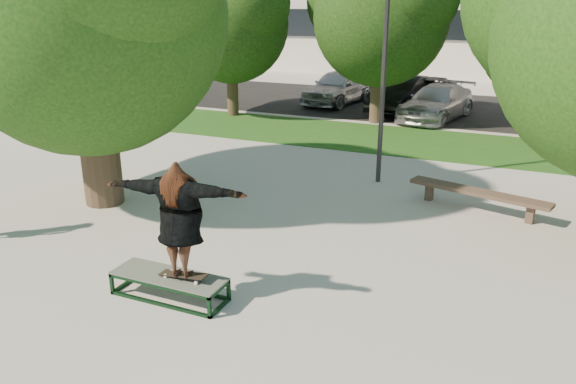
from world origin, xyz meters
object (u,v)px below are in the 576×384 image
at_px(bench, 478,194).
at_px(car_silver_a, 338,87).
at_px(grind_box, 170,286).
at_px(car_silver_b, 437,102).
at_px(lamppost, 385,53).
at_px(car_dark, 401,94).
at_px(car_grey, 430,94).

bearing_deg(bench, car_silver_a, 136.97).
xyz_separation_m(grind_box, bench, (3.87, 5.79, 0.20)).
xyz_separation_m(car_silver_a, car_silver_b, (4.53, -1.71, -0.10)).
bearing_deg(bench, grind_box, -108.73).
relative_size(lamppost, grind_box, 3.39).
xyz_separation_m(lamppost, car_silver_b, (-0.07, 8.50, -2.51)).
xyz_separation_m(grind_box, car_dark, (-0.32, 16.58, 0.51)).
bearing_deg(car_silver_b, bench, -63.45).
bearing_deg(car_grey, lamppost, -93.87).
bearing_deg(grind_box, car_dark, 91.11).
height_order(grind_box, car_dark, car_dark).
bearing_deg(grind_box, bench, 56.26).
relative_size(grind_box, car_silver_a, 0.42).
height_order(lamppost, car_silver_a, lamppost).
relative_size(lamppost, car_silver_a, 1.41).
xyz_separation_m(bench, car_silver_a, (-7.10, 11.38, 0.35)).
xyz_separation_m(lamppost, bench, (2.50, -1.17, -2.76)).
bearing_deg(lamppost, grind_box, -101.11).
height_order(grind_box, bench, bench).
bearing_deg(car_silver_a, lamppost, -57.22).
bearing_deg(car_silver_b, car_grey, 119.65).
bearing_deg(grind_box, lamppost, 78.89).
bearing_deg(bench, car_dark, 126.21).
height_order(car_silver_a, car_silver_b, car_silver_a).
distance_m(lamppost, car_dark, 10.07).
bearing_deg(car_grey, car_dark, -158.52).
distance_m(car_dark, car_grey, 1.21).
height_order(lamppost, bench, lamppost).
height_order(lamppost, car_dark, lamppost).
xyz_separation_m(bench, car_grey, (-3.12, 11.38, 0.27)).
bearing_deg(bench, car_grey, 120.36).
distance_m(car_silver_a, car_dark, 2.97).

